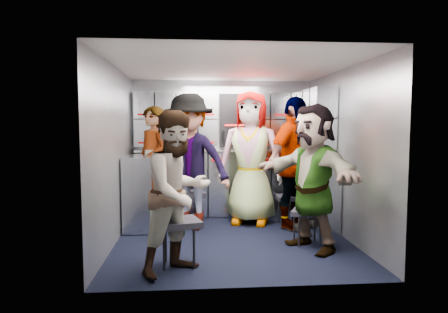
{
  "coord_description": "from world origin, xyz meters",
  "views": [
    {
      "loc": [
        -0.49,
        -4.83,
        1.41
      ],
      "look_at": [
        -0.07,
        0.35,
        0.99
      ],
      "focal_mm": 32.0,
      "sensor_mm": 36.0,
      "label": 1
    }
  ],
  "objects": [
    {
      "name": "attendant_arc_d",
      "position": [
        0.87,
        0.43,
        0.89
      ],
      "size": [
        1.06,
        1.03,
        1.79
      ],
      "primitive_type": "imported",
      "rotation": [
        0.0,
        0.0,
        0.75
      ],
      "color": "black",
      "rests_on": "ground"
    },
    {
      "name": "right_cabinet",
      "position": [
        1.25,
        0.6,
        0.5
      ],
      "size": [
        0.28,
        1.2,
        1.0
      ],
      "primitive_type": "cube",
      "color": "#A4AAB4",
      "rests_on": "ground"
    },
    {
      "name": "cup_right",
      "position": [
        1.25,
        1.23,
        1.08
      ],
      "size": [
        0.09,
        0.09,
        0.1
      ],
      "primitive_type": "cylinder",
      "color": "#C1B288",
      "rests_on": "counter"
    },
    {
      "name": "coffee_niche",
      "position": [
        0.18,
        1.41,
        1.47
      ],
      "size": [
        0.46,
        0.16,
        0.84
      ],
      "primitive_type": null,
      "color": "black",
      "rests_on": "wall_back"
    },
    {
      "name": "wall_right",
      "position": [
        1.4,
        0.0,
        1.05
      ],
      "size": [
        0.04,
        3.0,
        2.1
      ],
      "primitive_type": "cube",
      "color": "gray",
      "rests_on": "ground"
    },
    {
      "name": "jump_seat_near_left",
      "position": [
        -0.62,
        -0.9,
        0.41
      ],
      "size": [
        0.48,
        0.46,
        0.47
      ],
      "rotation": [
        0.0,
        0.0,
        0.28
      ],
      "color": "black",
      "rests_on": "ground"
    },
    {
      "name": "bottle_mid",
      "position": [
        -0.45,
        1.24,
        1.14
      ],
      "size": [
        0.07,
        0.07,
        0.23
      ],
      "primitive_type": "cylinder",
      "color": "white",
      "rests_on": "counter"
    },
    {
      "name": "jump_seat_mid_left",
      "position": [
        -0.52,
        0.72,
        0.42
      ],
      "size": [
        0.48,
        0.46,
        0.47
      ],
      "rotation": [
        0.0,
        0.0,
        0.24
      ],
      "color": "black",
      "rests_on": "ground"
    },
    {
      "name": "jump_seat_mid_right",
      "position": [
        0.87,
        0.61,
        0.37
      ],
      "size": [
        0.37,
        0.36,
        0.42
      ],
      "rotation": [
        0.0,
        0.0,
        -0.07
      ],
      "color": "black",
      "rests_on": "ground"
    },
    {
      "name": "attendant_arc_a",
      "position": [
        -0.62,
        -1.08,
        0.77
      ],
      "size": [
        0.95,
        0.93,
        1.54
      ],
      "primitive_type": "imported",
      "rotation": [
        0.0,
        0.0,
        0.72
      ],
      "color": "black",
      "rests_on": "ground"
    },
    {
      "name": "floor",
      "position": [
        0.0,
        0.0,
        0.0
      ],
      "size": [
        3.0,
        3.0,
        0.0
      ],
      "primitive_type": "plane",
      "color": "black",
      "rests_on": "ground"
    },
    {
      "name": "bottle_right",
      "position": [
        0.86,
        1.24,
        1.15
      ],
      "size": [
        0.07,
        0.07,
        0.23
      ],
      "primitive_type": "cylinder",
      "color": "white",
      "rests_on": "counter"
    },
    {
      "name": "attendant_arc_e",
      "position": [
        0.86,
        -0.49,
        0.82
      ],
      "size": [
        1.13,
        1.58,
        1.65
      ],
      "primitive_type": "imported",
      "rotation": [
        0.0,
        0.0,
        -1.1
      ],
      "color": "black",
      "rests_on": "ground"
    },
    {
      "name": "red_latch_strip",
      "position": [
        0.0,
        1.09,
        0.88
      ],
      "size": [
        2.6,
        0.02,
        0.03
      ],
      "primitive_type": "cube",
      "color": "#A90602",
      "rests_on": "cart_bank_back"
    },
    {
      "name": "counter",
      "position": [
        0.0,
        1.29,
        1.01
      ],
      "size": [
        2.68,
        0.42,
        0.03
      ],
      "primitive_type": "cube",
      "color": "#BABCC1",
      "rests_on": "cart_bank_back"
    },
    {
      "name": "cart_bank_left",
      "position": [
        -1.19,
        0.56,
        0.49
      ],
      "size": [
        0.38,
        0.76,
        0.99
      ],
      "primitive_type": "cube",
      "color": "#A4AAB4",
      "rests_on": "ground"
    },
    {
      "name": "cart_bank_back",
      "position": [
        0.0,
        1.29,
        0.49
      ],
      "size": [
        2.68,
        0.38,
        0.99
      ],
      "primitive_type": "cube",
      "color": "#A4AAB4",
      "rests_on": "ground"
    },
    {
      "name": "attendant_arc_c",
      "position": [
        0.34,
        0.77,
        0.94
      ],
      "size": [
        1.06,
        0.85,
        1.88
      ],
      "primitive_type": "imported",
      "rotation": [
        0.0,
        0.0,
        -0.32
      ],
      "color": "black",
      "rests_on": "ground"
    },
    {
      "name": "bottle_left",
      "position": [
        -0.43,
        1.24,
        1.15
      ],
      "size": [
        0.07,
        0.07,
        0.24
      ],
      "primitive_type": "cylinder",
      "color": "white",
      "rests_on": "counter"
    },
    {
      "name": "ceiling",
      "position": [
        0.0,
        0.0,
        2.1
      ],
      "size": [
        2.8,
        3.0,
        0.02
      ],
      "primitive_type": "cube",
      "color": "silver",
      "rests_on": "wall_back"
    },
    {
      "name": "attendant_arc_b",
      "position": [
        -0.52,
        0.54,
        0.91
      ],
      "size": [
        1.35,
        1.11,
        1.82
      ],
      "primitive_type": "imported",
      "rotation": [
        0.0,
        0.0,
        -0.43
      ],
      "color": "black",
      "rests_on": "ground"
    },
    {
      "name": "jump_seat_center",
      "position": [
        0.34,
        0.95,
        0.41
      ],
      "size": [
        0.42,
        0.4,
        0.46
      ],
      "rotation": [
        0.0,
        0.0,
        -0.07
      ],
      "color": "black",
      "rests_on": "ground"
    },
    {
      "name": "wall_back",
      "position": [
        0.0,
        1.5,
        1.05
      ],
      "size": [
        2.8,
        0.04,
        2.1
      ],
      "primitive_type": "cube",
      "color": "gray",
      "rests_on": "ground"
    },
    {
      "name": "jump_seat_near_right",
      "position": [
        0.86,
        -0.31,
        0.36
      ],
      "size": [
        0.45,
        0.44,
        0.41
      ],
      "rotation": [
        0.0,
        0.0,
        -0.43
      ],
      "color": "black",
      "rests_on": "ground"
    },
    {
      "name": "cup_left",
      "position": [
        -0.27,
        1.23,
        1.08
      ],
      "size": [
        0.07,
        0.07,
        0.1
      ],
      "primitive_type": "cylinder",
      "color": "#C1B288",
      "rests_on": "counter"
    },
    {
      "name": "locker_bank_back",
      "position": [
        0.0,
        1.35,
        1.49
      ],
      "size": [
        2.68,
        0.28,
        0.82
      ],
      "primitive_type": "cube",
      "color": "#A4AAB4",
      "rests_on": "wall_back"
    },
    {
      "name": "locker_bank_right",
      "position": [
        1.25,
        0.7,
        1.49
      ],
      "size": [
        0.28,
        1.0,
        0.82
      ],
      "primitive_type": "cube",
      "color": "#A4AAB4",
      "rests_on": "wall_right"
    },
    {
      "name": "wall_left",
      "position": [
        -1.4,
        0.0,
        1.05
      ],
      "size": [
        0.04,
        3.0,
        2.1
      ],
      "primitive_type": "cube",
      "color": "gray",
      "rests_on": "ground"
    },
    {
      "name": "attendant_standing",
      "position": [
        -1.05,
        0.92,
        0.84
      ],
      "size": [
        0.69,
        0.73,
        1.67
      ],
      "primitive_type": "imported",
      "rotation": [
        0.0,
        0.0,
        -0.91
      ],
      "color": "black",
      "rests_on": "ground"
    }
  ]
}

